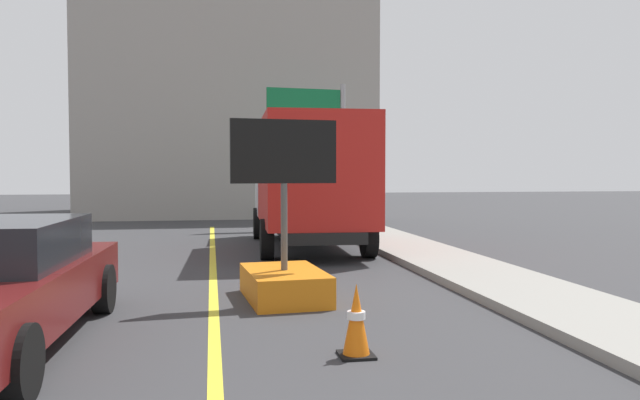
% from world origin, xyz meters
% --- Properties ---
extents(arrow_board_trailer, '(1.60, 1.89, 2.70)m').
position_xyz_m(arrow_board_trailer, '(1.05, 11.18, 0.48)').
color(arrow_board_trailer, orange).
rests_on(arrow_board_trailer, ground).
extents(box_truck, '(2.74, 6.78, 3.20)m').
position_xyz_m(box_truck, '(2.38, 17.30, 1.75)').
color(box_truck, black).
rests_on(box_truck, ground).
extents(highway_guide_sign, '(2.78, 0.38, 5.00)m').
position_xyz_m(highway_guide_sign, '(3.75, 23.11, 3.42)').
color(highway_guide_sign, gray).
rests_on(highway_guide_sign, ground).
extents(far_building_block, '(12.41, 9.50, 10.67)m').
position_xyz_m(far_building_block, '(0.79, 31.98, 5.34)').
color(far_building_block, gray).
rests_on(far_building_block, ground).
extents(traffic_cone_mid_lane, '(0.36, 0.36, 0.76)m').
position_xyz_m(traffic_cone_mid_lane, '(1.45, 8.19, 0.37)').
color(traffic_cone_mid_lane, black).
rests_on(traffic_cone_mid_lane, ground).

